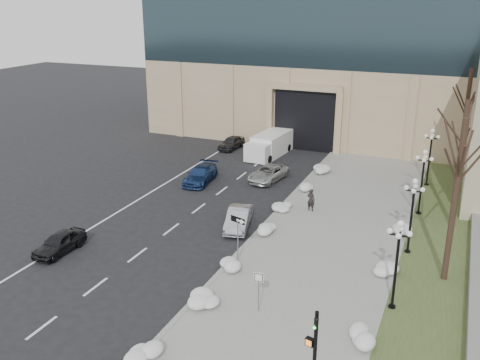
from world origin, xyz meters
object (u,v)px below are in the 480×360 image
object	(u,v)px
car_c	(200,175)
keep_sign	(259,284)
car_e	(231,143)
lamppost_a	(398,253)
lamppost_c	(423,173)
lamppost_b	(413,206)
lamppost_d	(430,150)
car_d	(268,173)
one_way_sign	(240,226)
pedestrian	(311,200)
traffic_signal	(314,355)
box_truck	(270,145)
car_a	(59,243)
car_b	(238,219)

from	to	relation	value
car_c	keep_sign	xyz separation A→B (m)	(11.35, -16.08, 0.96)
car_c	car_e	world-z (taller)	car_c
lamppost_a	lamppost_c	xyz separation A→B (m)	(0.00, 13.00, 0.00)
lamppost_b	lamppost_d	distance (m)	13.00
car_d	one_way_sign	distance (m)	14.96
lamppost_d	lamppost_c	bearing A→B (deg)	-90.00
pedestrian	lamppost_d	world-z (taller)	lamppost_d
keep_sign	car_e	bearing A→B (deg)	110.06
car_d	pedestrian	distance (m)	7.38
lamppost_b	pedestrian	bearing A→B (deg)	150.69
pedestrian	lamppost_d	size ratio (longest dim) A/B	0.34
car_e	traffic_signal	world-z (taller)	traffic_signal
car_e	box_truck	bearing A→B (deg)	-4.46
traffic_signal	lamppost_a	xyz separation A→B (m)	(1.99, 7.36, 1.21)
car_a	car_b	xyz separation A→B (m)	(8.50, 7.45, 0.04)
pedestrian	lamppost_a	xyz separation A→B (m)	(7.13, -10.50, 2.14)
car_b	one_way_sign	world-z (taller)	one_way_sign
pedestrian	traffic_signal	distance (m)	18.61
box_truck	one_way_sign	world-z (taller)	one_way_sign
car_b	car_e	bearing A→B (deg)	100.80
box_truck	lamppost_d	xyz separation A→B (m)	(14.73, -3.28, 2.07)
pedestrian	lamppost_b	size ratio (longest dim) A/B	0.34
keep_sign	car_c	bearing A→B (deg)	118.84
lamppost_b	car_c	bearing A→B (deg)	158.90
box_truck	lamppost_b	xyz separation A→B (m)	(14.73, -16.28, 2.07)
car_a	car_c	bearing A→B (deg)	83.84
car_c	lamppost_a	xyz separation A→B (m)	(17.29, -13.17, 2.41)
box_truck	keep_sign	size ratio (longest dim) A/B	3.03
car_b	car_c	size ratio (longest dim) A/B	0.88
one_way_sign	traffic_signal	xyz separation A→B (m)	(6.74, -8.73, -0.51)
pedestrian	one_way_sign	bearing A→B (deg)	91.52
one_way_sign	lamppost_b	size ratio (longest dim) A/B	0.60
car_d	lamppost_b	bearing A→B (deg)	-28.84
box_truck	traffic_signal	distance (m)	32.73
car_d	lamppost_b	size ratio (longest dim) A/B	0.94
keep_sign	lamppost_c	size ratio (longest dim) A/B	0.46
car_e	lamppost_c	distance (m)	21.86
car_b	car_d	xyz separation A→B (m)	(-1.48, 9.82, -0.04)
car_b	car_e	size ratio (longest dim) A/B	1.09
car_d	lamppost_b	world-z (taller)	lamppost_b
car_d	lamppost_a	world-z (taller)	lamppost_a
car_c	lamppost_a	size ratio (longest dim) A/B	0.96
car_d	lamppost_a	xyz separation A→B (m)	(12.28, -15.79, 2.45)
lamppost_a	lamppost_b	size ratio (longest dim) A/B	1.00
car_d	keep_sign	xyz separation A→B (m)	(6.34, -18.71, 1.00)
one_way_sign	lamppost_d	distance (m)	20.14
car_c	pedestrian	bearing A→B (deg)	-21.27
car_c	lamppost_d	bearing A→B (deg)	13.55
car_b	pedestrian	distance (m)	5.84
car_d	lamppost_c	distance (m)	12.83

